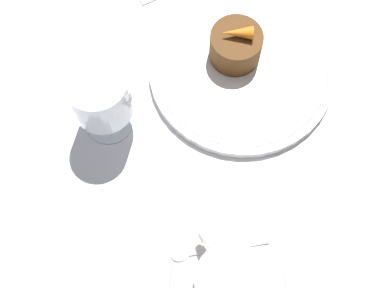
% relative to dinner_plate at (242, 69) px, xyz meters
% --- Properties ---
extents(ground_plane, '(3.00, 3.00, 0.00)m').
position_rel_dinner_plate_xyz_m(ground_plane, '(-0.01, 0.04, -0.01)').
color(ground_plane, white).
extents(dinner_plate, '(0.26, 0.26, 0.01)m').
position_rel_dinner_plate_xyz_m(dinner_plate, '(0.00, 0.00, 0.00)').
color(dinner_plate, white).
rests_on(dinner_plate, ground_plane).
extents(saucer, '(0.15, 0.15, 0.01)m').
position_rel_dinner_plate_xyz_m(saucer, '(-0.23, 0.17, -0.00)').
color(saucer, white).
rests_on(saucer, ground_plane).
extents(coffee_cup, '(0.11, 0.08, 0.05)m').
position_rel_dinner_plate_xyz_m(coffee_cup, '(-0.23, 0.17, 0.03)').
color(coffee_cup, white).
rests_on(coffee_cup, saucer).
extents(spoon, '(0.06, 0.12, 0.00)m').
position_rel_dinner_plate_xyz_m(spoon, '(-0.19, 0.17, 0.00)').
color(spoon, silver).
rests_on(spoon, saucer).
extents(wine_glass, '(0.08, 0.08, 0.12)m').
position_rel_dinner_plate_xyz_m(wine_glass, '(0.03, 0.19, 0.07)').
color(wine_glass, silver).
rests_on(wine_glass, ground_plane).
extents(dessert_cake, '(0.07, 0.07, 0.05)m').
position_rel_dinner_plate_xyz_m(dessert_cake, '(0.02, -0.00, 0.03)').
color(dessert_cake, '#563314').
rests_on(dessert_cake, dinner_plate).
extents(carrot_garnish, '(0.04, 0.04, 0.02)m').
position_rel_dinner_plate_xyz_m(carrot_garnish, '(0.02, -0.00, 0.06)').
color(carrot_garnish, orange).
rests_on(carrot_garnish, dessert_cake).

